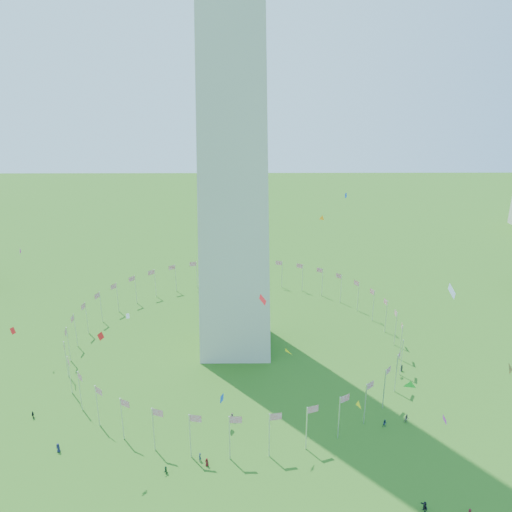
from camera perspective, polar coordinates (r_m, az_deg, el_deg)
The scene contains 4 objects.
ground at distance 88.24m, azimuth -3.28°, elevation -26.45°, with size 600.00×600.00×0.00m, color #245714.
flag_ring at distance 125.99m, azimuth -2.29°, elevation -8.42°, with size 80.24×80.24×9.00m.
crowd at distance 87.10m, azimuth 5.77°, elevation -26.51°, with size 96.56×70.06×1.94m.
kites_aloft at distance 92.60m, azimuth 7.22°, elevation -9.86°, with size 121.96×69.85×38.42m.
Camera 1 is at (3.95, -61.36, 63.29)m, focal length 35.00 mm.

